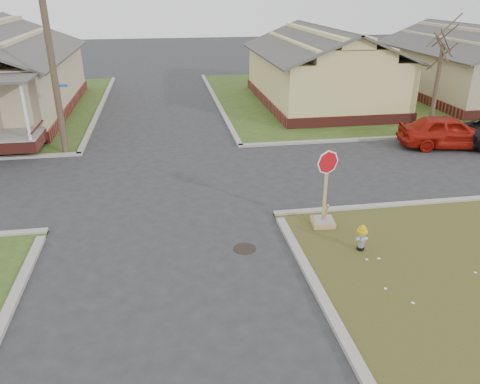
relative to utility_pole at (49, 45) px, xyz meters
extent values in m
plane|color=#28282B|center=(4.20, -8.90, -4.66)|extent=(120.00, 120.00, 0.00)
cube|color=#2F4719|center=(26.20, 9.10, -4.64)|extent=(37.00, 19.00, 0.05)
cylinder|color=black|center=(6.40, -9.40, -4.66)|extent=(0.64, 0.64, 0.01)
cube|color=maroon|center=(14.20, 7.60, -4.36)|extent=(7.20, 11.20, 0.60)
cube|color=#EFE28C|center=(14.20, 7.60, -2.76)|extent=(7.00, 11.00, 2.60)
cube|color=maroon|center=(24.20, 7.60, -4.36)|extent=(7.20, 11.20, 0.60)
cube|color=#C1B08B|center=(24.20, 7.60, -2.76)|extent=(7.00, 11.00, 2.60)
cylinder|color=#433426|center=(0.00, 0.00, -0.16)|extent=(0.28, 0.28, 9.00)
cylinder|color=#433426|center=(18.20, 1.30, -2.51)|extent=(0.22, 0.22, 4.20)
cylinder|color=black|center=(9.58, -10.06, -4.56)|extent=(0.21, 0.21, 0.10)
cylinder|color=#BABABF|center=(9.58, -10.06, -4.30)|extent=(0.18, 0.18, 0.44)
sphere|color=#BABABF|center=(9.58, -10.06, -4.08)|extent=(0.18, 0.18, 0.18)
cylinder|color=#E6B60C|center=(9.58, -10.06, -4.04)|extent=(0.29, 0.29, 0.06)
cylinder|color=#E6B60C|center=(9.58, -10.06, -3.97)|extent=(0.21, 0.21, 0.10)
sphere|color=#E6B60C|center=(9.58, -10.06, -3.91)|extent=(0.14, 0.14, 0.14)
cube|color=tan|center=(9.02, -8.44, -4.53)|extent=(0.67, 0.67, 0.16)
cube|color=gray|center=(9.02, -8.44, -4.43)|extent=(0.54, 0.54, 0.04)
cube|color=tan|center=(9.02, -8.44, -3.36)|extent=(0.10, 0.05, 2.28)
cylinder|color=#B10B14|center=(9.02, -8.48, -2.55)|extent=(0.61, 0.27, 0.65)
cylinder|color=white|center=(9.02, -8.47, -2.55)|extent=(0.69, 0.30, 0.74)
imported|color=#A0150B|center=(17.16, -1.90, -3.92)|extent=(4.62, 2.52, 1.49)
camera|label=1|loc=(4.38, -20.69, 2.14)|focal=35.00mm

